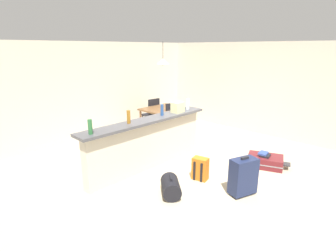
{
  "coord_description": "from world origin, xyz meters",
  "views": [
    {
      "loc": [
        -4.03,
        -3.34,
        2.35
      ],
      "look_at": [
        -0.01,
        0.54,
        0.72
      ],
      "focal_mm": 28.84,
      "sensor_mm": 36.0,
      "label": 1
    }
  ],
  "objects_px": {
    "bottle_amber": "(129,117)",
    "suitcase_flat_maroon": "(265,161)",
    "suitcase_upright_navy": "(243,176)",
    "dining_chair_far_side": "(152,112)",
    "backpack_orange": "(200,169)",
    "book_stack": "(264,154)",
    "dining_table": "(162,111)",
    "bottle_clear": "(188,104)",
    "pendant_lamp": "(163,61)",
    "grocery_bag": "(178,107)",
    "duffel_bag_black": "(171,187)",
    "bottle_green": "(90,127)",
    "dining_chair_near_partition": "(174,119)",
    "bottle_blue": "(162,110)"
  },
  "relations": [
    {
      "from": "bottle_clear",
      "to": "pendant_lamp",
      "type": "height_order",
      "value": "pendant_lamp"
    },
    {
      "from": "pendant_lamp",
      "to": "suitcase_upright_navy",
      "type": "distance_m",
      "value": 4.02
    },
    {
      "from": "suitcase_upright_navy",
      "to": "bottle_blue",
      "type": "bearing_deg",
      "value": 89.25
    },
    {
      "from": "dining_chair_far_side",
      "to": "backpack_orange",
      "type": "bearing_deg",
      "value": -117.29
    },
    {
      "from": "bottle_blue",
      "to": "duffel_bag_black",
      "type": "xyz_separation_m",
      "value": [
        -0.87,
        -1.07,
        -0.98
      ]
    },
    {
      "from": "book_stack",
      "to": "dining_table",
      "type": "bearing_deg",
      "value": 88.12
    },
    {
      "from": "dining_chair_far_side",
      "to": "suitcase_upright_navy",
      "type": "relative_size",
      "value": 1.39
    },
    {
      "from": "duffel_bag_black",
      "to": "book_stack",
      "type": "relative_size",
      "value": 2.26
    },
    {
      "from": "bottle_blue",
      "to": "suitcase_upright_navy",
      "type": "xyz_separation_m",
      "value": [
        -0.02,
        -1.91,
        -0.8
      ]
    },
    {
      "from": "book_stack",
      "to": "dining_chair_far_side",
      "type": "bearing_deg",
      "value": 87.19
    },
    {
      "from": "suitcase_upright_navy",
      "to": "book_stack",
      "type": "height_order",
      "value": "suitcase_upright_navy"
    },
    {
      "from": "bottle_green",
      "to": "book_stack",
      "type": "relative_size",
      "value": 0.99
    },
    {
      "from": "bottle_amber",
      "to": "dining_chair_far_side",
      "type": "distance_m",
      "value": 3.04
    },
    {
      "from": "pendant_lamp",
      "to": "suitcase_upright_navy",
      "type": "xyz_separation_m",
      "value": [
        -1.49,
        -3.34,
        -1.66
      ]
    },
    {
      "from": "bottle_green",
      "to": "bottle_clear",
      "type": "distance_m",
      "value": 2.46
    },
    {
      "from": "bottle_amber",
      "to": "suitcase_flat_maroon",
      "type": "relative_size",
      "value": 0.27
    },
    {
      "from": "bottle_green",
      "to": "dining_chair_near_partition",
      "type": "distance_m",
      "value": 3.25
    },
    {
      "from": "dining_table",
      "to": "book_stack",
      "type": "xyz_separation_m",
      "value": [
        -0.1,
        -3.07,
        -0.39
      ]
    },
    {
      "from": "bottle_amber",
      "to": "suitcase_upright_navy",
      "type": "distance_m",
      "value": 2.24
    },
    {
      "from": "suitcase_upright_navy",
      "to": "grocery_bag",
      "type": "bearing_deg",
      "value": 76.47
    },
    {
      "from": "bottle_blue",
      "to": "bottle_green",
      "type": "bearing_deg",
      "value": -177.98
    },
    {
      "from": "pendant_lamp",
      "to": "suitcase_upright_navy",
      "type": "bearing_deg",
      "value": -114.03
    },
    {
      "from": "bottle_clear",
      "to": "dining_table",
      "type": "relative_size",
      "value": 0.22
    },
    {
      "from": "suitcase_upright_navy",
      "to": "suitcase_flat_maroon",
      "type": "bearing_deg",
      "value": 9.37
    },
    {
      "from": "bottle_amber",
      "to": "suitcase_flat_maroon",
      "type": "height_order",
      "value": "bottle_amber"
    },
    {
      "from": "backpack_orange",
      "to": "duffel_bag_black",
      "type": "height_order",
      "value": "backpack_orange"
    },
    {
      "from": "pendant_lamp",
      "to": "dining_table",
      "type": "bearing_deg",
      "value": -161.4
    },
    {
      "from": "bottle_amber",
      "to": "dining_table",
      "type": "bearing_deg",
      "value": 32.06
    },
    {
      "from": "grocery_bag",
      "to": "dining_table",
      "type": "relative_size",
      "value": 0.24
    },
    {
      "from": "suitcase_flat_maroon",
      "to": "bottle_green",
      "type": "bearing_deg",
      "value": 151.28
    },
    {
      "from": "dining_table",
      "to": "suitcase_upright_navy",
      "type": "height_order",
      "value": "dining_table"
    },
    {
      "from": "grocery_bag",
      "to": "book_stack",
      "type": "xyz_separation_m",
      "value": [
        0.86,
        -1.61,
        -0.87
      ]
    },
    {
      "from": "dining_table",
      "to": "pendant_lamp",
      "type": "height_order",
      "value": "pendant_lamp"
    },
    {
      "from": "bottle_amber",
      "to": "duffel_bag_black",
      "type": "relative_size",
      "value": 0.43
    },
    {
      "from": "bottle_blue",
      "to": "grocery_bag",
      "type": "distance_m",
      "value": 0.42
    },
    {
      "from": "grocery_bag",
      "to": "pendant_lamp",
      "type": "relative_size",
      "value": 0.42
    },
    {
      "from": "bottle_amber",
      "to": "duffel_bag_black",
      "type": "bearing_deg",
      "value": -91.27
    },
    {
      "from": "bottle_green",
      "to": "duffel_bag_black",
      "type": "distance_m",
      "value": 1.62
    },
    {
      "from": "dining_chair_near_partition",
      "to": "duffel_bag_black",
      "type": "height_order",
      "value": "dining_chair_near_partition"
    },
    {
      "from": "bottle_amber",
      "to": "duffel_bag_black",
      "type": "xyz_separation_m",
      "value": [
        -0.02,
        -1.08,
        -0.99
      ]
    },
    {
      "from": "bottle_green",
      "to": "duffel_bag_black",
      "type": "bearing_deg",
      "value": -51.77
    },
    {
      "from": "bottle_clear",
      "to": "dining_table",
      "type": "xyz_separation_m",
      "value": [
        0.59,
        1.42,
        -0.49
      ]
    },
    {
      "from": "bottle_blue",
      "to": "book_stack",
      "type": "relative_size",
      "value": 0.94
    },
    {
      "from": "grocery_bag",
      "to": "bottle_clear",
      "type": "bearing_deg",
      "value": 5.89
    },
    {
      "from": "book_stack",
      "to": "bottle_green",
      "type": "bearing_deg",
      "value": 151.47
    },
    {
      "from": "bottle_green",
      "to": "dining_table",
      "type": "bearing_deg",
      "value": 25.66
    },
    {
      "from": "dining_chair_near_partition",
      "to": "duffel_bag_black",
      "type": "bearing_deg",
      "value": -138.3
    },
    {
      "from": "dining_chair_far_side",
      "to": "bottle_blue",
      "type": "bearing_deg",
      "value": -127.51
    },
    {
      "from": "bottle_clear",
      "to": "duffel_bag_black",
      "type": "xyz_separation_m",
      "value": [
        -1.67,
        -1.06,
        -0.99
      ]
    },
    {
      "from": "bottle_green",
      "to": "dining_chair_near_partition",
      "type": "relative_size",
      "value": 0.26
    }
  ]
}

